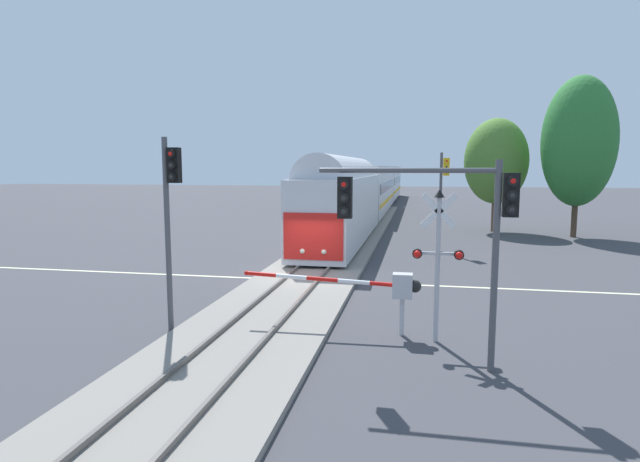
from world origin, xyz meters
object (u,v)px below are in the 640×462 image
(traffic_signal_near_right, at_px, (443,213))
(oak_far_right, at_px, (496,161))
(maple_right_background, at_px, (579,142))
(traffic_signal_far_side, at_px, (443,186))
(commuter_train, at_px, (374,187))
(crossing_gate_near, at_px, (384,286))
(crossing_signal_mast, at_px, (438,250))
(traffic_signal_median, at_px, (170,203))

(traffic_signal_near_right, height_order, oak_far_right, oak_far_right)
(oak_far_right, relative_size, maple_right_background, 0.77)
(traffic_signal_far_side, distance_m, maple_right_background, 12.37)
(commuter_train, bearing_deg, crossing_gate_near, -84.57)
(crossing_signal_mast, bearing_deg, traffic_signal_near_right, -89.74)
(crossing_gate_near, distance_m, oak_far_right, 26.75)
(crossing_signal_mast, bearing_deg, crossing_gate_near, 164.13)
(traffic_signal_median, bearing_deg, traffic_signal_far_side, 63.17)
(crossing_gate_near, relative_size, traffic_signal_median, 0.93)
(crossing_gate_near, bearing_deg, commuter_train, 95.43)
(crossing_signal_mast, relative_size, traffic_signal_far_side, 0.75)
(traffic_signal_median, bearing_deg, traffic_signal_near_right, -10.86)
(crossing_gate_near, bearing_deg, traffic_signal_near_right, -57.63)
(traffic_signal_far_side, height_order, maple_right_background, maple_right_background)
(oak_far_right, bearing_deg, traffic_signal_far_side, -112.75)
(commuter_train, height_order, traffic_signal_near_right, commuter_train)
(commuter_train, xyz_separation_m, traffic_signal_near_right, (5.21, -41.65, 1.01))
(traffic_signal_near_right, xyz_separation_m, oak_far_right, (5.01, 27.99, 1.50))
(oak_far_right, height_order, maple_right_background, maple_right_background)
(traffic_signal_near_right, bearing_deg, maple_right_background, 68.76)
(crossing_gate_near, relative_size, maple_right_background, 0.48)
(crossing_signal_mast, xyz_separation_m, traffic_signal_median, (-7.54, -0.45, 1.22))
(traffic_signal_median, xyz_separation_m, traffic_signal_far_side, (8.35, 16.50, -0.02))
(commuter_train, relative_size, maple_right_background, 6.12)
(crossing_signal_mast, distance_m, traffic_signal_far_side, 16.11)
(crossing_signal_mast, xyz_separation_m, oak_far_right, (5.01, 26.09, 2.67))
(oak_far_right, bearing_deg, crossing_signal_mast, -100.88)
(traffic_signal_far_side, bearing_deg, traffic_signal_median, -116.83)
(traffic_signal_far_side, bearing_deg, commuter_train, 104.21)
(traffic_signal_near_right, relative_size, maple_right_background, 0.46)
(commuter_train, bearing_deg, oak_far_right, -53.23)
(oak_far_right, distance_m, maple_right_background, 5.63)
(traffic_signal_far_side, height_order, oak_far_right, oak_far_right)
(traffic_signal_far_side, bearing_deg, oak_far_right, 67.25)
(crossing_gate_near, height_order, oak_far_right, oak_far_right)
(oak_far_right, bearing_deg, traffic_signal_median, -115.32)
(crossing_signal_mast, xyz_separation_m, maple_right_background, (10.01, 23.84, 3.95))
(commuter_train, relative_size, traffic_signal_near_right, 13.41)
(crossing_gate_near, distance_m, maple_right_background, 26.57)
(traffic_signal_median, relative_size, maple_right_background, 0.52)
(crossing_gate_near, xyz_separation_m, traffic_signal_near_right, (1.47, -2.31, 2.33))
(traffic_signal_median, bearing_deg, crossing_signal_mast, 3.42)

